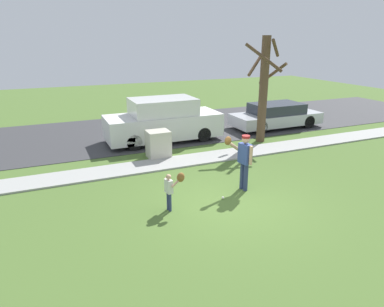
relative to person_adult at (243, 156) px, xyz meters
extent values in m
plane|color=#4C6B2D|center=(-0.72, 2.90, -1.06)|extent=(48.00, 48.00, 0.00)
cube|color=#A3A39E|center=(-0.72, 3.00, -1.03)|extent=(36.00, 1.20, 0.06)
cube|color=#38383A|center=(-0.72, 8.00, -1.05)|extent=(36.00, 6.80, 0.02)
cylinder|color=navy|center=(0.06, -0.09, -0.64)|extent=(0.13, 0.13, 0.84)
cylinder|color=navy|center=(0.03, 0.07, -0.64)|extent=(0.13, 0.13, 0.84)
cube|color=#33478C|center=(0.04, -0.01, 0.08)|extent=(0.28, 0.43, 0.60)
sphere|color=tan|center=(0.04, -0.01, 0.51)|extent=(0.23, 0.23, 0.23)
cylinder|color=maroon|center=(0.04, -0.01, 0.60)|extent=(0.24, 0.24, 0.07)
cylinder|color=tan|center=(0.08, -0.26, 0.10)|extent=(0.10, 0.10, 0.56)
cylinder|color=tan|center=(-0.24, 0.20, 0.30)|extent=(0.53, 0.17, 0.40)
ellipsoid|color=brown|center=(-0.44, 0.17, 0.48)|extent=(0.24, 0.17, 0.26)
cylinder|color=navy|center=(-2.47, -0.33, -0.80)|extent=(0.08, 0.08, 0.51)
cylinder|color=navy|center=(-2.46, -0.43, -0.80)|extent=(0.08, 0.08, 0.51)
cube|color=silver|center=(-2.46, -0.38, -0.36)|extent=(0.17, 0.26, 0.36)
sphere|color=tan|center=(-2.46, -0.38, -0.10)|extent=(0.14, 0.14, 0.14)
cylinder|color=tan|center=(-2.49, -0.23, -0.35)|extent=(0.06, 0.06, 0.34)
cylinder|color=tan|center=(-2.29, -0.51, -0.23)|extent=(0.32, 0.10, 0.25)
ellipsoid|color=brown|center=(-2.17, -0.49, -0.12)|extent=(0.24, 0.17, 0.26)
sphere|color=white|center=(-0.83, -0.34, -1.02)|extent=(0.07, 0.07, 0.07)
cube|color=beige|center=(-1.38, 3.87, -0.54)|extent=(0.84, 0.73, 1.04)
cylinder|color=brown|center=(3.46, 4.17, 1.17)|extent=(0.37, 0.37, 4.47)
cylinder|color=brown|center=(3.99, 4.34, 1.84)|extent=(0.53, 1.36, 1.02)
cylinder|color=brown|center=(3.23, 4.56, 2.20)|extent=(1.05, 0.69, 0.85)
cylinder|color=brown|center=(3.05, 3.69, 2.56)|extent=(1.26, 1.11, 1.14)
cylinder|color=brown|center=(3.70, 3.87, 2.92)|extent=(0.84, 0.72, 0.74)
cube|color=silver|center=(-0.48, 5.91, -0.36)|extent=(5.00, 1.95, 1.00)
cube|color=silver|center=(-0.48, 5.91, 0.49)|extent=(2.75, 1.79, 0.70)
cylinder|color=black|center=(-2.03, 5.04, -0.72)|extent=(0.64, 0.22, 0.64)
cylinder|color=black|center=(-2.03, 6.77, -0.72)|extent=(0.64, 0.22, 0.64)
cylinder|color=black|center=(1.07, 5.04, -0.72)|extent=(0.64, 0.22, 0.64)
cylinder|color=black|center=(1.07, 6.77, -0.72)|extent=(0.64, 0.22, 0.64)
cube|color=silver|center=(5.56, 5.94, -0.59)|extent=(4.60, 1.80, 0.55)
cube|color=#2D333D|center=(5.56, 5.94, -0.06)|extent=(2.53, 1.66, 0.50)
cylinder|color=black|center=(4.14, 5.15, -0.72)|extent=(0.64, 0.22, 0.64)
cylinder|color=black|center=(4.14, 6.73, -0.72)|extent=(0.64, 0.22, 0.64)
cylinder|color=black|center=(6.99, 5.15, -0.72)|extent=(0.64, 0.22, 0.64)
cylinder|color=black|center=(6.99, 6.73, -0.72)|extent=(0.64, 0.22, 0.64)
camera|label=1|loc=(-5.14, -8.14, 3.27)|focal=32.17mm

